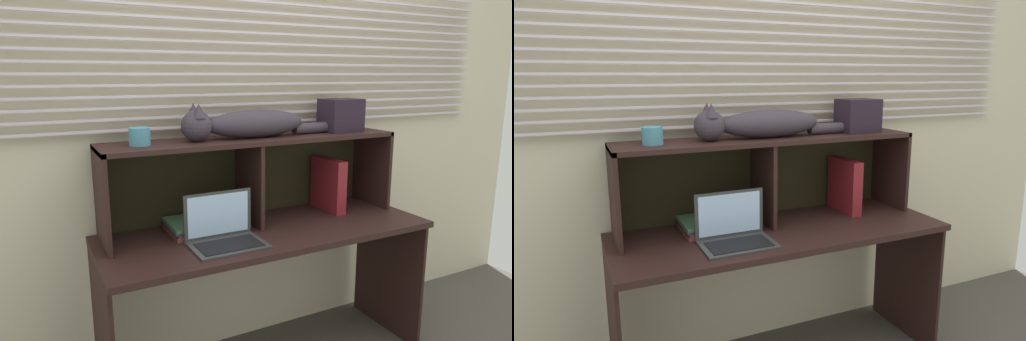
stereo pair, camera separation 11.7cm
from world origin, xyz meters
The scene contains 9 objects.
back_panel_with_blinds centered at (0.00, 0.55, 1.26)m, with size 4.40×0.08×2.50m.
desk centered at (0.00, 0.21, 0.62)m, with size 1.63×0.60×0.75m.
hutch_shelf_unit centered at (0.00, 0.38, 1.06)m, with size 1.53×0.32×0.44m.
cat centered at (-0.06, 0.34, 1.26)m, with size 0.84×0.16×0.18m.
laptop centered at (-0.27, 0.13, 0.80)m, with size 0.33×0.23×0.22m.
binder_upright centered at (0.45, 0.34, 0.90)m, with size 0.06×0.25×0.29m, color maroon.
book_stack centered at (-0.36, 0.34, 0.78)m, with size 0.20×0.25×0.06m.
small_basket centered at (-0.58, 0.34, 1.23)m, with size 0.09×0.09×0.08m, color teal.
storage_box centered at (0.52, 0.34, 1.28)m, with size 0.20×0.16×0.18m, color black.
Camera 2 is at (-0.92, -1.70, 1.50)m, focal length 31.76 mm.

